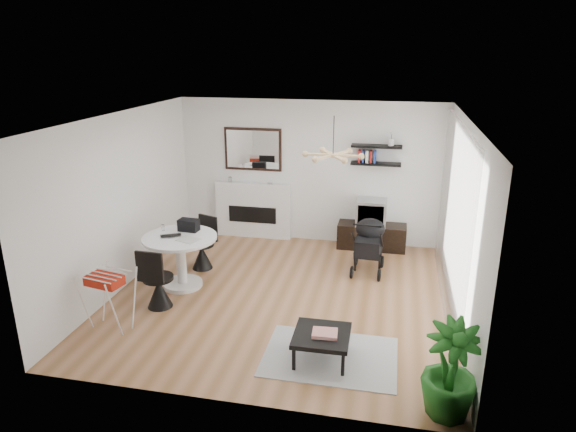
% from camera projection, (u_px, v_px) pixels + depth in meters
% --- Properties ---
extents(floor, '(5.00, 5.00, 0.00)m').
position_uv_depth(floor, '(281.00, 296.00, 7.81)').
color(floor, brown).
rests_on(floor, ground).
extents(ceiling, '(5.00, 5.00, 0.00)m').
position_uv_depth(ceiling, '(280.00, 117.00, 6.96)').
color(ceiling, white).
rests_on(ceiling, wall_back).
extents(wall_back, '(5.00, 0.00, 5.00)m').
position_uv_depth(wall_back, '(310.00, 172.00, 9.71)').
color(wall_back, white).
rests_on(wall_back, floor).
extents(wall_left, '(0.00, 5.00, 5.00)m').
position_uv_depth(wall_left, '(122.00, 202.00, 7.88)').
color(wall_left, white).
rests_on(wall_left, floor).
extents(wall_right, '(0.00, 5.00, 5.00)m').
position_uv_depth(wall_right, '(462.00, 224.00, 6.90)').
color(wall_right, white).
rests_on(wall_right, floor).
extents(sheer_curtain, '(0.04, 3.60, 2.60)m').
position_uv_depth(sheer_curtain, '(453.00, 219.00, 7.10)').
color(sheer_curtain, white).
rests_on(sheer_curtain, wall_right).
extents(fireplace, '(1.50, 0.17, 2.16)m').
position_uv_depth(fireplace, '(253.00, 203.00, 10.06)').
color(fireplace, white).
rests_on(fireplace, floor).
extents(shelf_lower, '(0.90, 0.25, 0.04)m').
position_uv_depth(shelf_lower, '(376.00, 164.00, 9.27)').
color(shelf_lower, black).
rests_on(shelf_lower, wall_back).
extents(shelf_upper, '(0.90, 0.25, 0.04)m').
position_uv_depth(shelf_upper, '(377.00, 146.00, 9.17)').
color(shelf_upper, black).
rests_on(shelf_upper, wall_back).
extents(pendant_lamp, '(0.90, 0.90, 0.10)m').
position_uv_depth(pendant_lamp, '(333.00, 155.00, 7.28)').
color(pendant_lamp, tan).
rests_on(pendant_lamp, ceiling).
extents(tv_console, '(1.26, 0.44, 0.47)m').
position_uv_depth(tv_console, '(372.00, 236.00, 9.61)').
color(tv_console, black).
rests_on(tv_console, floor).
extents(crt_tv, '(0.55, 0.48, 0.48)m').
position_uv_depth(crt_tv, '(371.00, 212.00, 9.46)').
color(crt_tv, '#ADAEAF').
rests_on(crt_tv, tv_console).
extents(dining_table, '(1.15, 1.15, 0.84)m').
position_uv_depth(dining_table, '(181.00, 254.00, 7.98)').
color(dining_table, white).
rests_on(dining_table, floor).
extents(laptop, '(0.37, 0.32, 0.02)m').
position_uv_depth(laptop, '(171.00, 237.00, 7.84)').
color(laptop, black).
rests_on(laptop, dining_table).
extents(black_bag, '(0.33, 0.21, 0.19)m').
position_uv_depth(black_bag, '(189.00, 225.00, 8.10)').
color(black_bag, black).
rests_on(black_bag, dining_table).
extents(newspaper, '(0.37, 0.34, 0.01)m').
position_uv_depth(newspaper, '(188.00, 240.00, 7.74)').
color(newspaper, silver).
rests_on(newspaper, dining_table).
extents(drinking_glass, '(0.06, 0.06, 0.09)m').
position_uv_depth(drinking_glass, '(163.00, 228.00, 8.13)').
color(drinking_glass, white).
rests_on(drinking_glass, dining_table).
extents(chair_far, '(0.47, 0.48, 0.89)m').
position_uv_depth(chair_far, '(203.00, 252.00, 8.74)').
color(chair_far, black).
rests_on(chair_far, floor).
extents(chair_near, '(0.44, 0.45, 0.93)m').
position_uv_depth(chair_near, '(158.00, 289.00, 7.40)').
color(chair_near, black).
rests_on(chair_near, floor).
extents(drying_rack, '(0.63, 0.60, 0.81)m').
position_uv_depth(drying_rack, '(109.00, 299.00, 6.81)').
color(drying_rack, white).
rests_on(drying_rack, floor).
extents(stroller, '(0.54, 0.84, 0.99)m').
position_uv_depth(stroller, '(369.00, 247.00, 8.57)').
color(stroller, black).
rests_on(stroller, floor).
extents(rug, '(1.62, 1.17, 0.01)m').
position_uv_depth(rug, '(330.00, 356.00, 6.29)').
color(rug, '#9B9B9B').
rests_on(rug, floor).
extents(coffee_table, '(0.68, 0.68, 0.34)m').
position_uv_depth(coffee_table, '(322.00, 336.00, 6.15)').
color(coffee_table, black).
rests_on(coffee_table, rug).
extents(magazines, '(0.31, 0.25, 0.04)m').
position_uv_depth(magazines, '(325.00, 333.00, 6.10)').
color(magazines, '#D63E35').
rests_on(magazines, coffee_table).
extents(potted_plant, '(0.70, 0.70, 1.04)m').
position_uv_depth(potted_plant, '(451.00, 370.00, 5.16)').
color(potted_plant, '#1C5F1B').
rests_on(potted_plant, floor).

